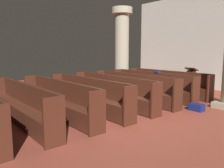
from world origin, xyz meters
The scene contains 12 objects.
ground_plane centered at (0.00, 0.00, 0.00)m, with size 19.20×19.20×0.00m, color brown.
pew_row_0 centered at (-1.14, 3.45, 0.51)m, with size 3.84×0.46×0.98m.
pew_row_1 centered at (-1.14, 2.47, 0.51)m, with size 3.84×0.46×0.98m.
pew_row_2 centered at (-1.14, 1.48, 0.51)m, with size 3.84×0.47×0.98m.
pew_row_3 centered at (-1.14, 0.49, 0.51)m, with size 3.84×0.46×0.98m.
pew_row_4 centered at (-1.14, -0.50, 0.51)m, with size 3.84×0.46×0.98m.
pew_row_5 centered at (-1.14, -1.48, 0.51)m, with size 3.84×0.47×0.98m.
pew_row_6 centered at (-1.14, -2.47, 0.51)m, with size 3.84×0.46×0.98m.
pillar_far_side centered at (-3.84, 3.37, 2.00)m, with size 1.00×1.00×3.86m.
lectern centered at (-0.73, 4.61, 0.45)m, with size 0.48×0.45×1.08m.
hymn_book centered at (-0.97, 2.64, 1.00)m, with size 0.17×0.19×0.04m, color navy.
kneeler_box_navy centered at (1.07, 1.98, 0.11)m, with size 0.42×0.28×0.21m, color navy.
Camera 1 is at (4.58, -4.30, 1.82)m, focal length 36.52 mm.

